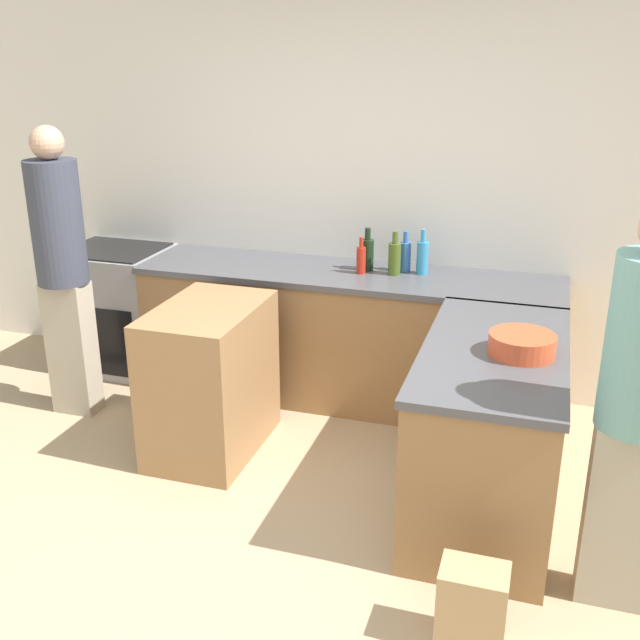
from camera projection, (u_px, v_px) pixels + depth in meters
ground_plane at (234, 570)px, 3.43m from camera, size 14.00×14.00×0.00m
wall_back at (362, 190)px, 4.99m from camera, size 8.00×0.06×2.70m
counter_back at (346, 335)px, 4.98m from camera, size 2.75×0.69×0.89m
counter_peninsula at (488, 429)px, 3.77m from camera, size 0.69×1.43×0.89m
range_oven at (118, 308)px, 5.48m from camera, size 0.72×0.63×0.90m
island_table at (210, 379)px, 4.34m from camera, size 0.54×0.84×0.88m
mixing_bowl at (522, 344)px, 3.52m from camera, size 0.31×0.31×0.10m
water_bottle_blue at (405, 255)px, 4.80m from camera, size 0.07×0.07×0.26m
dish_soap_bottle at (422, 256)px, 4.75m from camera, size 0.07×0.07×0.29m
hot_sauce_bottle at (361, 259)px, 4.76m from camera, size 0.06×0.06×0.24m
wine_bottle_dark at (367, 253)px, 4.83m from camera, size 0.08×0.08×0.28m
olive_oil_bottle at (395, 257)px, 4.73m from camera, size 0.08×0.08×0.28m
person_by_range at (62, 263)px, 4.59m from camera, size 0.31×0.31×1.83m
person_at_peninsula at (639, 400)px, 2.94m from camera, size 0.32×0.32×1.74m
paper_bag at (472, 607)px, 2.95m from camera, size 0.27×0.19×0.36m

